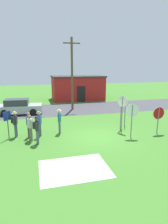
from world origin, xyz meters
TOP-DOWN VIEW (x-y plane):
  - ground_plane at (0.00, 0.00)m, footprint 80.00×80.00m
  - street_asphalt at (0.00, 9.16)m, footprint 60.00×6.40m
  - concrete_path at (-2.28, -3.68)m, footprint 3.20×2.40m
  - building_background at (2.19, 15.30)m, footprint 7.28×4.40m
  - utility_pole at (0.15, 8.93)m, footprint 1.80×0.24m
  - parked_car_on_street at (-5.44, 8.12)m, footprint 4.42×2.26m
  - stop_sign_low_front at (2.19, 0.77)m, footprint 0.40×0.72m
  - stop_sign_nearest at (3.03, 1.93)m, footprint 0.42×0.72m
  - stop_sign_rear_left at (2.41, 1.38)m, footprint 0.61×0.56m
  - stop_sign_far_back at (2.26, -0.57)m, footprint 0.83×0.26m
  - stop_sign_center_cluster at (4.40, -0.42)m, footprint 0.91×0.10m
  - person_in_blue at (-3.68, 1.04)m, footprint 0.34×0.53m
  - person_holding_notes at (-5.25, 1.38)m, footprint 0.42×0.56m
  - person_near_signs at (-4.26, 0.42)m, footprint 0.35×0.53m
  - person_on_left at (-4.35, 1.15)m, footprint 0.34×0.53m
  - person_with_sunhat at (-2.29, 1.35)m, footprint 0.32×0.57m
  - person_in_teal at (-3.87, -0.22)m, footprint 0.41×0.57m
  - info_panel_leftmost at (-5.67, 1.21)m, footprint 0.39×0.49m

SIDE VIEW (x-z plane):
  - ground_plane at x=0.00m, z-range 0.00..0.00m
  - concrete_path at x=-2.28m, z-range 0.00..0.01m
  - street_asphalt at x=0.00m, z-range 0.00..0.01m
  - parked_car_on_street at x=-5.44m, z-range -0.07..1.44m
  - person_near_signs at x=-4.26m, z-range 0.11..1.80m
  - person_on_left at x=-4.35m, z-range 0.11..1.80m
  - person_in_blue at x=-3.68m, z-range 0.12..1.85m
  - person_with_sunhat at x=-2.29m, z-range 0.12..1.85m
  - person_holding_notes at x=-5.25m, z-range 0.14..1.88m
  - person_in_teal at x=-3.87m, z-range 0.14..1.88m
  - info_panel_leftmost at x=-5.67m, z-range 0.35..2.18m
  - stop_sign_center_cluster at x=4.40m, z-range 0.34..2.27m
  - stop_sign_far_back at x=2.26m, z-range 0.43..2.69m
  - stop_sign_nearest at x=3.03m, z-range 0.45..2.81m
  - stop_sign_rear_left at x=2.41m, z-range 0.46..2.92m
  - building_background at x=2.19m, z-range 0.01..3.38m
  - stop_sign_low_front at x=2.19m, z-range 0.50..3.11m
  - utility_pole at x=0.15m, z-range 0.18..7.78m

